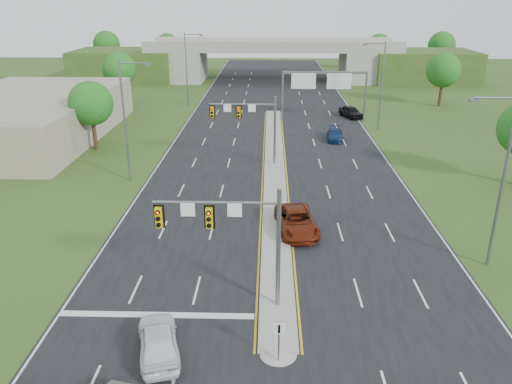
{
  "coord_description": "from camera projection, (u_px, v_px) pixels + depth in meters",
  "views": [
    {
      "loc": [
        -0.53,
        -23.44,
        16.02
      ],
      "look_at": [
        -1.45,
        9.71,
        3.0
      ],
      "focal_mm": 35.0,
      "sensor_mm": 36.0,
      "label": 1
    }
  ],
  "objects": [
    {
      "name": "road",
      "position": [
        274.0,
        139.0,
        60.21
      ],
      "size": [
        24.0,
        160.0,
        0.02
      ],
      "primitive_type": "cube",
      "color": "black",
      "rests_on": "ground"
    },
    {
      "name": "signal_mast_far",
      "position": [
        252.0,
        119.0,
        49.17
      ],
      "size": [
        6.62,
        0.6,
        7.0
      ],
      "color": "slate",
      "rests_on": "ground"
    },
    {
      "name": "car_far_c",
      "position": [
        351.0,
        112.0,
        70.57
      ],
      "size": [
        3.43,
        5.02,
        1.59
      ],
      "primitive_type": "imported",
      "rotation": [
        0.0,
        0.0,
        0.37
      ],
      "color": "black",
      "rests_on": "road"
    },
    {
      "name": "lightpole_r_near",
      "position": [
        501.0,
        175.0,
        29.73
      ],
      "size": [
        2.85,
        0.25,
        11.0
      ],
      "color": "slate",
      "rests_on": "ground"
    },
    {
      "name": "car_far_a",
      "position": [
        297.0,
        221.0,
        36.19
      ],
      "size": [
        3.37,
        6.05,
        1.6
      ],
      "primitive_type": "imported",
      "rotation": [
        0.0,
        0.0,
        0.13
      ],
      "color": "#5D1A09",
      "rests_on": "road"
    },
    {
      "name": "median_nose",
      "position": [
        278.0,
        353.0,
        23.89
      ],
      "size": [
        2.0,
        2.0,
        0.16
      ],
      "primitive_type": "cone",
      "color": "gray",
      "rests_on": "road"
    },
    {
      "name": "commercial_building",
      "position": [
        25.0,
        117.0,
        60.07
      ],
      "size": [
        18.0,
        30.0,
        5.0
      ],
      "primitive_type": "cube",
      "color": "gray",
      "rests_on": "ground"
    },
    {
      "name": "tree_back_a",
      "position": [
        107.0,
        44.0,
        113.96
      ],
      "size": [
        6.0,
        6.0,
        8.85
      ],
      "color": "#382316",
      "rests_on": "ground"
    },
    {
      "name": "car_far_b",
      "position": [
        335.0,
        135.0,
        59.5
      ],
      "size": [
        2.16,
        4.54,
        1.28
      ],
      "primitive_type": "imported",
      "rotation": [
        0.0,
        0.0,
        -0.09
      ],
      "color": "#0D2350",
      "rests_on": "road"
    },
    {
      "name": "car_white",
      "position": [
        158.0,
        340.0,
        23.7
      ],
      "size": [
        2.97,
        4.89,
        1.56
      ],
      "primitive_type": "imported",
      "rotation": [
        0.0,
        0.0,
        3.41
      ],
      "color": "silver",
      "rests_on": "road"
    },
    {
      "name": "lane_markings",
      "position": [
        269.0,
        153.0,
        54.56
      ],
      "size": [
        23.72,
        160.0,
        0.01
      ],
      "color": "gold",
      "rests_on": "road"
    },
    {
      "name": "tree_back_b",
      "position": [
        168.0,
        46.0,
        113.72
      ],
      "size": [
        5.6,
        5.6,
        8.32
      ],
      "color": "#382316",
      "rests_on": "ground"
    },
    {
      "name": "tree_l_mid",
      "position": [
        119.0,
        69.0,
        77.43
      ],
      "size": [
        5.2,
        5.2,
        8.12
      ],
      "color": "#382316",
      "rests_on": "ground"
    },
    {
      "name": "tree_back_d",
      "position": [
        442.0,
        45.0,
        112.0
      ],
      "size": [
        6.0,
        6.0,
        8.85
      ],
      "color": "#382316",
      "rests_on": "ground"
    },
    {
      "name": "signal_mast_near",
      "position": [
        235.0,
        230.0,
        25.91
      ],
      "size": [
        6.62,
        0.6,
        7.0
      ],
      "color": "slate",
      "rests_on": "ground"
    },
    {
      "name": "lightpole_l_mid",
      "position": [
        126.0,
        116.0,
        44.37
      ],
      "size": [
        2.85,
        0.25,
        11.0
      ],
      "color": "slate",
      "rests_on": "ground"
    },
    {
      "name": "tree_r_mid",
      "position": [
        444.0,
        70.0,
        76.14
      ],
      "size": [
        5.2,
        5.2,
        8.12
      ],
      "color": "#382316",
      "rests_on": "ground"
    },
    {
      "name": "keep_right_sign",
      "position": [
        279.0,
        335.0,
        22.88
      ],
      "size": [
        0.6,
        0.13,
        2.2
      ],
      "color": "slate",
      "rests_on": "ground"
    },
    {
      "name": "tree_l_near",
      "position": [
        91.0,
        104.0,
        54.18
      ],
      "size": [
        4.8,
        4.8,
        7.6
      ],
      "color": "#382316",
      "rests_on": "ground"
    },
    {
      "name": "overpass",
      "position": [
        273.0,
        63.0,
        100.78
      ],
      "size": [
        80.0,
        14.0,
        8.1
      ],
      "color": "gray",
      "rests_on": "ground"
    },
    {
      "name": "lightpole_l_far",
      "position": [
        188.0,
        65.0,
        76.93
      ],
      "size": [
        2.85,
        0.25,
        11.0
      ],
      "color": "slate",
      "rests_on": "ground"
    },
    {
      "name": "median",
      "position": [
        274.0,
        170.0,
        49.01
      ],
      "size": [
        2.0,
        54.0,
        0.16
      ],
      "primitive_type": "cube",
      "color": "gray",
      "rests_on": "road"
    },
    {
      "name": "tree_back_c",
      "position": [
        379.0,
        47.0,
        112.48
      ],
      "size": [
        5.6,
        5.6,
        8.32
      ],
      "color": "#382316",
      "rests_on": "ground"
    },
    {
      "name": "lightpole_r_far",
      "position": [
        381.0,
        82.0,
        62.29
      ],
      "size": [
        2.85,
        0.25,
        11.0
      ],
      "color": "slate",
      "rests_on": "ground"
    },
    {
      "name": "sign_gantry",
      "position": [
        323.0,
        82.0,
        67.36
      ],
      "size": [
        11.58,
        0.44,
        6.67
      ],
      "color": "slate",
      "rests_on": "ground"
    },
    {
      "name": "ground",
      "position": [
        277.0,
        306.0,
        27.65
      ],
      "size": [
        240.0,
        240.0,
        0.0
      ],
      "primitive_type": "plane",
      "color": "#314819",
      "rests_on": "ground"
    }
  ]
}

